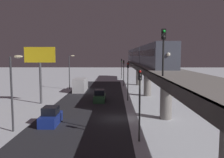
% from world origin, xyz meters
% --- Properties ---
extents(ground_plane, '(240.00, 240.00, 0.00)m').
position_xyz_m(ground_plane, '(0.00, 0.00, 0.00)').
color(ground_plane, silver).
extents(avenue_asphalt, '(11.00, 81.41, 0.01)m').
position_xyz_m(avenue_asphalt, '(4.24, 0.00, 0.00)').
color(avenue_asphalt, '#28282D').
rests_on(avenue_asphalt, ground_plane).
extents(elevated_railway, '(5.00, 81.41, 5.86)m').
position_xyz_m(elevated_railway, '(-5.72, 0.00, 5.09)').
color(elevated_railway, gray).
rests_on(elevated_railway, ground_plane).
extents(subway_train, '(2.94, 55.47, 3.40)m').
position_xyz_m(subway_train, '(-5.81, -26.94, 7.64)').
color(subway_train, '#4C5160').
rests_on(subway_train, elevated_railway).
extents(rail_signal, '(0.36, 0.41, 4.00)m').
position_xyz_m(rail_signal, '(-3.79, 7.81, 8.59)').
color(rail_signal, black).
rests_on(rail_signal, elevated_railway).
extents(sedan_green, '(1.91, 4.16, 1.97)m').
position_xyz_m(sedan_green, '(2.84, -10.70, 0.78)').
color(sedan_green, '#2D6038').
rests_on(sedan_green, ground_plane).
extents(sedan_blue, '(1.80, 4.02, 1.97)m').
position_xyz_m(sedan_blue, '(7.44, 2.40, 0.80)').
color(sedan_blue, navy).
rests_on(sedan_blue, ground_plane).
extents(box_truck, '(2.40, 7.40, 2.80)m').
position_xyz_m(box_truck, '(7.64, -22.08, 1.35)').
color(box_truck, silver).
rests_on(box_truck, ground_plane).
extents(traffic_light_near, '(0.32, 0.44, 6.40)m').
position_xyz_m(traffic_light_near, '(-1.86, 7.62, 4.20)').
color(traffic_light_near, '#2D2D2D').
rests_on(traffic_light_near, ground_plane).
extents(traffic_light_mid, '(0.32, 0.44, 6.40)m').
position_xyz_m(traffic_light_mid, '(-1.86, -11.43, 4.20)').
color(traffic_light_mid, '#2D2D2D').
rests_on(traffic_light_mid, ground_plane).
extents(traffic_light_far, '(0.32, 0.44, 6.40)m').
position_xyz_m(traffic_light_far, '(-1.86, -30.49, 4.20)').
color(traffic_light_far, '#2D2D2D').
rests_on(traffic_light_far, ground_plane).
extents(traffic_light_distant, '(0.32, 0.44, 6.40)m').
position_xyz_m(traffic_light_distant, '(-1.86, -49.54, 4.20)').
color(traffic_light_distant, '#2D2D2D').
rests_on(traffic_light_distant, ground_plane).
extents(commercial_billboard, '(4.80, 0.36, 8.90)m').
position_xyz_m(commercial_billboard, '(12.02, -8.91, 6.83)').
color(commercial_billboard, '#4C4C51').
rests_on(commercial_billboard, ground_plane).
extents(street_lamp_near, '(1.35, 0.44, 7.65)m').
position_xyz_m(street_lamp_near, '(10.32, 5.00, 4.81)').
color(street_lamp_near, '#38383D').
rests_on(street_lamp_near, ground_plane).
extents(street_lamp_far, '(1.35, 0.44, 7.65)m').
position_xyz_m(street_lamp_far, '(10.32, -25.00, 4.81)').
color(street_lamp_far, '#38383D').
rests_on(street_lamp_far, ground_plane).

